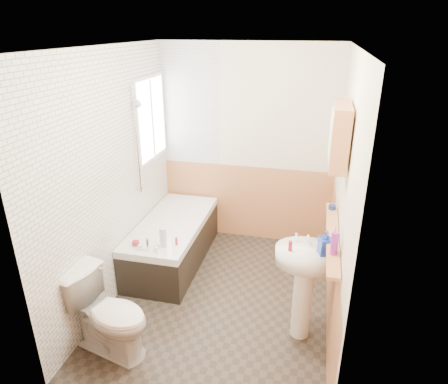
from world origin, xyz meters
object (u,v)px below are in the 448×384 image
(sink, at_px, (304,275))
(pine_shelf, at_px, (332,236))
(bathtub, at_px, (173,240))
(medicine_cabinet, at_px, (339,135))
(toilet, at_px, (109,314))

(sink, relative_size, pine_shelf, 0.79)
(bathtub, relative_size, sink, 1.53)
(bathtub, bearing_deg, sink, -30.14)
(medicine_cabinet, bearing_deg, pine_shelf, -80.47)
(bathtub, xyz_separation_m, medicine_cabinet, (1.74, -0.67, 1.56))
(pine_shelf, relative_size, medicine_cabinet, 2.32)
(medicine_cabinet, bearing_deg, bathtub, 159.04)
(sink, bearing_deg, bathtub, 139.59)
(pine_shelf, bearing_deg, bathtub, 154.79)
(pine_shelf, xyz_separation_m, medicine_cabinet, (-0.03, 0.17, 0.82))
(bathtub, bearing_deg, medicine_cabinet, -20.96)
(sink, bearing_deg, pine_shelf, 11.15)
(bathtub, distance_m, medicine_cabinet, 2.43)
(sink, distance_m, pine_shelf, 0.43)
(toilet, bearing_deg, bathtub, 13.00)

